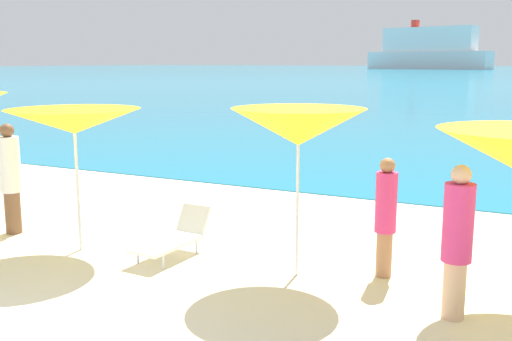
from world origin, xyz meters
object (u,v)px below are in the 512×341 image
(umbrella_3, at_px, (298,127))
(beachgoer_2, at_px, (10,176))
(lounge_chair_0, at_px, (174,237))
(umbrella_2, at_px, (74,121))
(beachgoer_1, at_px, (386,214))
(beachgoer_3, at_px, (457,238))
(cruise_ship, at_px, (428,51))

(umbrella_3, distance_m, beachgoer_2, 5.25)
(lounge_chair_0, xyz_separation_m, beachgoer_2, (-3.15, -0.21, 0.71))
(umbrella_2, xyz_separation_m, beachgoer_1, (4.55, 0.95, -1.13))
(beachgoer_3, relative_size, cruise_ship, 0.04)
(lounge_chair_0, distance_m, cruise_ship, 246.12)
(umbrella_3, relative_size, cruise_ship, 0.05)
(umbrella_3, height_order, lounge_chair_0, umbrella_3)
(umbrella_3, bearing_deg, lounge_chair_0, -178.56)
(umbrella_2, relative_size, beachgoer_1, 1.34)
(lounge_chair_0, relative_size, beachgoer_3, 0.82)
(beachgoer_1, height_order, beachgoer_3, beachgoer_3)
(umbrella_2, relative_size, umbrella_3, 0.96)
(umbrella_3, distance_m, beachgoer_1, 1.67)
(umbrella_3, distance_m, beachgoer_3, 2.46)
(cruise_ship, bearing_deg, umbrella_2, -66.52)
(beachgoer_3, bearing_deg, cruise_ship, -51.99)
(beachgoer_1, bearing_deg, cruise_ship, -73.79)
(umbrella_2, height_order, lounge_chair_0, umbrella_2)
(umbrella_3, xyz_separation_m, lounge_chair_0, (-1.99, -0.05, -1.76))
(beachgoer_1, relative_size, beachgoer_3, 0.92)
(umbrella_3, bearing_deg, cruise_ship, 100.28)
(beachgoer_1, distance_m, cruise_ship, 246.11)
(beachgoer_2, height_order, beachgoer_3, beachgoer_2)
(umbrella_2, relative_size, lounge_chair_0, 1.51)
(beachgoer_2, xyz_separation_m, cruise_ship, (-38.80, 242.62, 6.35))
(beachgoer_2, distance_m, cruise_ship, 245.78)
(umbrella_3, relative_size, lounge_chair_0, 1.58)
(umbrella_2, xyz_separation_m, beachgoer_2, (-1.68, 0.20, -1.01))
(umbrella_2, bearing_deg, lounge_chair_0, 15.46)
(umbrella_2, height_order, beachgoer_2, umbrella_2)
(beachgoer_3, distance_m, cruise_ship, 247.27)
(cruise_ship, bearing_deg, umbrella_3, -65.71)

